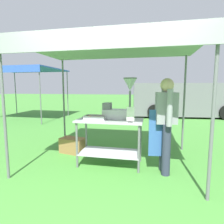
{
  "coord_description": "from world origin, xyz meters",
  "views": [
    {
      "loc": [
        0.56,
        -2.15,
        1.45
      ],
      "look_at": [
        -0.17,
        1.4,
        0.99
      ],
      "focal_mm": 29.99,
      "sensor_mm": 36.0,
      "label": 1
    }
  ],
  "objects_px": {
    "stall_canopy": "(111,50)",
    "donut_tray": "(95,118)",
    "donut_fryer": "(121,105)",
    "neighbour_tent": "(24,70)",
    "menu_sign": "(130,116)",
    "supply_crate": "(73,145)",
    "donut_cart": "(110,132)",
    "vendor": "(166,121)",
    "van_grey": "(185,99)"
  },
  "relations": [
    {
      "from": "stall_canopy",
      "to": "donut_tray",
      "type": "height_order",
      "value": "stall_canopy"
    },
    {
      "from": "donut_fryer",
      "to": "neighbour_tent",
      "type": "xyz_separation_m",
      "value": [
        -5.29,
        4.44,
        1.14
      ]
    },
    {
      "from": "menu_sign",
      "to": "neighbour_tent",
      "type": "height_order",
      "value": "neighbour_tent"
    },
    {
      "from": "donut_fryer",
      "to": "supply_crate",
      "type": "bearing_deg",
      "value": 161.67
    },
    {
      "from": "donut_cart",
      "to": "neighbour_tent",
      "type": "height_order",
      "value": "neighbour_tent"
    },
    {
      "from": "vendor",
      "to": "neighbour_tent",
      "type": "bearing_deg",
      "value": 142.5
    },
    {
      "from": "stall_canopy",
      "to": "van_grey",
      "type": "relative_size",
      "value": 0.59
    },
    {
      "from": "van_grey",
      "to": "donut_cart",
      "type": "bearing_deg",
      "value": -109.94
    },
    {
      "from": "stall_canopy",
      "to": "van_grey",
      "type": "bearing_deg",
      "value": 69.79
    },
    {
      "from": "stall_canopy",
      "to": "donut_cart",
      "type": "relative_size",
      "value": 2.61
    },
    {
      "from": "supply_crate",
      "to": "neighbour_tent",
      "type": "relative_size",
      "value": 0.18
    },
    {
      "from": "donut_fryer",
      "to": "van_grey",
      "type": "height_order",
      "value": "van_grey"
    },
    {
      "from": "donut_tray",
      "to": "donut_fryer",
      "type": "bearing_deg",
      "value": 16.31
    },
    {
      "from": "supply_crate",
      "to": "vendor",
      "type": "bearing_deg",
      "value": -17.48
    },
    {
      "from": "donut_tray",
      "to": "donut_cart",
      "type": "bearing_deg",
      "value": 8.86
    },
    {
      "from": "donut_cart",
      "to": "van_grey",
      "type": "bearing_deg",
      "value": 70.06
    },
    {
      "from": "stall_canopy",
      "to": "neighbour_tent",
      "type": "distance_m",
      "value": 6.76
    },
    {
      "from": "donut_cart",
      "to": "vendor",
      "type": "height_order",
      "value": "vendor"
    },
    {
      "from": "neighbour_tent",
      "to": "vendor",
      "type": "bearing_deg",
      "value": -37.5
    },
    {
      "from": "donut_tray",
      "to": "donut_fryer",
      "type": "height_order",
      "value": "donut_fryer"
    },
    {
      "from": "neighbour_tent",
      "to": "van_grey",
      "type": "bearing_deg",
      "value": 16.89
    },
    {
      "from": "menu_sign",
      "to": "neighbour_tent",
      "type": "bearing_deg",
      "value": 139.25
    },
    {
      "from": "donut_fryer",
      "to": "vendor",
      "type": "height_order",
      "value": "donut_fryer"
    },
    {
      "from": "donut_fryer",
      "to": "supply_crate",
      "type": "height_order",
      "value": "donut_fryer"
    },
    {
      "from": "stall_canopy",
      "to": "neighbour_tent",
      "type": "bearing_deg",
      "value": 139.01
    },
    {
      "from": "donut_tray",
      "to": "vendor",
      "type": "height_order",
      "value": "vendor"
    },
    {
      "from": "supply_crate",
      "to": "van_grey",
      "type": "xyz_separation_m",
      "value": [
        3.43,
        6.36,
        0.71
      ]
    },
    {
      "from": "van_grey",
      "to": "donut_tray",
      "type": "bearing_deg",
      "value": -111.76
    },
    {
      "from": "donut_tray",
      "to": "vendor",
      "type": "distance_m",
      "value": 1.26
    },
    {
      "from": "donut_fryer",
      "to": "vendor",
      "type": "xyz_separation_m",
      "value": [
        0.8,
        -0.23,
        -0.23
      ]
    },
    {
      "from": "neighbour_tent",
      "to": "menu_sign",
      "type": "bearing_deg",
      "value": -40.75
    },
    {
      "from": "menu_sign",
      "to": "neighbour_tent",
      "type": "distance_m",
      "value": 7.38
    },
    {
      "from": "donut_cart",
      "to": "menu_sign",
      "type": "height_order",
      "value": "menu_sign"
    },
    {
      "from": "donut_cart",
      "to": "van_grey",
      "type": "distance_m",
      "value": 7.27
    },
    {
      "from": "supply_crate",
      "to": "van_grey",
      "type": "bearing_deg",
      "value": 61.64
    },
    {
      "from": "van_grey",
      "to": "menu_sign",
      "type": "bearing_deg",
      "value": -106.4
    },
    {
      "from": "donut_cart",
      "to": "neighbour_tent",
      "type": "xyz_separation_m",
      "value": [
        -5.1,
        4.53,
        1.65
      ]
    },
    {
      "from": "donut_fryer",
      "to": "menu_sign",
      "type": "xyz_separation_m",
      "value": [
        0.22,
        -0.3,
        -0.15
      ]
    },
    {
      "from": "donut_cart",
      "to": "neighbour_tent",
      "type": "relative_size",
      "value": 0.37
    },
    {
      "from": "donut_cart",
      "to": "donut_tray",
      "type": "bearing_deg",
      "value": -171.14
    },
    {
      "from": "donut_cart",
      "to": "donut_fryer",
      "type": "xyz_separation_m",
      "value": [
        0.19,
        0.09,
        0.51
      ]
    },
    {
      "from": "neighbour_tent",
      "to": "donut_tray",
      "type": "bearing_deg",
      "value": -43.39
    },
    {
      "from": "stall_canopy",
      "to": "donut_tray",
      "type": "distance_m",
      "value": 1.28
    },
    {
      "from": "donut_fryer",
      "to": "vendor",
      "type": "relative_size",
      "value": 0.48
    },
    {
      "from": "donut_tray",
      "to": "menu_sign",
      "type": "height_order",
      "value": "menu_sign"
    },
    {
      "from": "supply_crate",
      "to": "neighbour_tent",
      "type": "height_order",
      "value": "neighbour_tent"
    },
    {
      "from": "donut_cart",
      "to": "van_grey",
      "type": "xyz_separation_m",
      "value": [
        2.48,
        6.83,
        0.25
      ]
    },
    {
      "from": "donut_fryer",
      "to": "van_grey",
      "type": "relative_size",
      "value": 0.14
    },
    {
      "from": "stall_canopy",
      "to": "donut_fryer",
      "type": "distance_m",
      "value": 1.02
    },
    {
      "from": "stall_canopy",
      "to": "donut_tray",
      "type": "bearing_deg",
      "value": -152.27
    }
  ]
}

